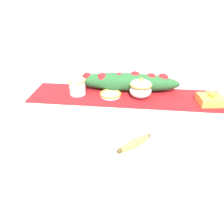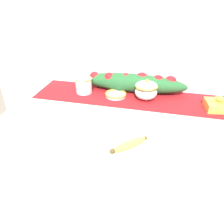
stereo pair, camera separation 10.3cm
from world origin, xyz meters
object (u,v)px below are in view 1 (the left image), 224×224
at_px(small_dish, 111,94).
at_px(spoon, 149,117).
at_px(cream_pitcher, 77,86).
at_px(napkin_stack, 7,129).
at_px(sugar_bowl, 141,89).
at_px(gift_box, 210,99).
at_px(banana, 134,143).

relative_size(small_dish, spoon, 0.78).
distance_m(cream_pitcher, spoon, 0.47).
bearing_deg(napkin_stack, sugar_bowl, 33.34).
height_order(small_dish, gift_box, gift_box).
height_order(sugar_bowl, gift_box, sugar_bowl).
relative_size(small_dish, banana, 0.86).
bearing_deg(napkin_stack, spoon, 15.16).
distance_m(sugar_bowl, gift_box, 0.38).
distance_m(sugar_bowl, small_dish, 0.18).
distance_m(sugar_bowl, banana, 0.45).
relative_size(spoon, napkin_stack, 1.26).
relative_size(cream_pitcher, napkin_stack, 0.92).
distance_m(small_dish, spoon, 0.30).
relative_size(cream_pitcher, banana, 0.81).
height_order(banana, spoon, banana).
distance_m(banana, napkin_stack, 0.58).
height_order(cream_pitcher, gift_box, cream_pitcher).
bearing_deg(banana, sugar_bowl, 87.13).
bearing_deg(cream_pitcher, napkin_stack, -120.23).
bearing_deg(cream_pitcher, spoon, -28.30).
xyz_separation_m(cream_pitcher, sugar_bowl, (0.37, -0.00, 0.00)).
bearing_deg(spoon, small_dish, 139.09).
bearing_deg(banana, small_dish, 108.79).
distance_m(small_dish, banana, 0.46).
bearing_deg(spoon, banana, -101.96).
distance_m(small_dish, napkin_stack, 0.58).
relative_size(cream_pitcher, small_dish, 0.94).
xyz_separation_m(cream_pitcher, gift_box, (0.75, -0.04, -0.02)).
bearing_deg(spoon, cream_pitcher, 155.78).
height_order(sugar_bowl, small_dish, sugar_bowl).
bearing_deg(banana, gift_box, 45.46).
bearing_deg(small_dish, cream_pitcher, 178.02).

